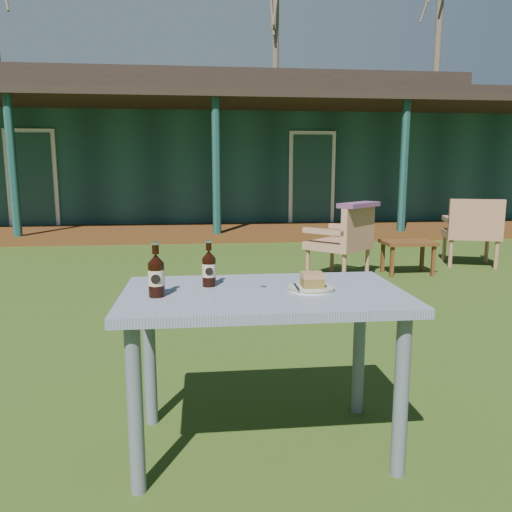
{
  "coord_description": "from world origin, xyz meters",
  "views": [
    {
      "loc": [
        -0.26,
        -3.66,
        1.23
      ],
      "look_at": [
        0.0,
        -1.3,
        0.82
      ],
      "focal_mm": 35.0,
      "sensor_mm": 36.0,
      "label": 1
    }
  ],
  "objects": [
    {
      "name": "plate",
      "position": [
        0.2,
        -1.61,
        0.73
      ],
      "size": [
        0.2,
        0.2,
        0.01
      ],
      "color": "silver",
      "rests_on": "cafe_table"
    },
    {
      "name": "armchair_right",
      "position": [
        3.2,
        2.37,
        0.49
      ],
      "size": [
        0.8,
        0.77,
        0.87
      ],
      "color": "#A26E51",
      "rests_on": "ground"
    },
    {
      "name": "cafe_table",
      "position": [
        0.0,
        -1.6,
        0.62
      ],
      "size": [
        1.2,
        0.7,
        0.72
      ],
      "color": "slate",
      "rests_on": "ground"
    },
    {
      "name": "cola_bottle_far",
      "position": [
        -0.45,
        -1.65,
        0.81
      ],
      "size": [
        0.07,
        0.07,
        0.23
      ],
      "color": "black",
      "rests_on": "cafe_table"
    },
    {
      "name": "pavilion",
      "position": [
        -0.0,
        9.39,
        1.61
      ],
      "size": [
        15.8,
        8.3,
        3.45
      ],
      "color": "#173D39",
      "rests_on": "ground"
    },
    {
      "name": "cola_bottle_near",
      "position": [
        -0.23,
        -1.49,
        0.8
      ],
      "size": [
        0.06,
        0.06,
        0.21
      ],
      "color": "black",
      "rests_on": "cafe_table"
    },
    {
      "name": "floral_throw",
      "position": [
        1.46,
        1.66,
        0.85
      ],
      "size": [
        0.59,
        0.57,
        0.05
      ],
      "primitive_type": "cube",
      "rotation": [
        0.0,
        0.0,
        3.89
      ],
      "color": "#683A61",
      "rests_on": "armchair_left"
    },
    {
      "name": "fork",
      "position": [
        0.14,
        -1.62,
        0.74
      ],
      "size": [
        0.02,
        0.14,
        0.0
      ],
      "primitive_type": "cube",
      "rotation": [
        0.0,
        0.0,
        -0.04
      ],
      "color": "silver",
      "rests_on": "plate"
    },
    {
      "name": "cake_slice",
      "position": [
        0.21,
        -1.6,
        0.77
      ],
      "size": [
        0.09,
        0.09,
        0.06
      ],
      "color": "brown",
      "rests_on": "plate"
    },
    {
      "name": "tree_right",
      "position": [
        9.5,
        17.0,
        5.5
      ],
      "size": [
        0.28,
        0.28,
        11.0
      ],
      "primitive_type": "cylinder",
      "color": "brown",
      "rests_on": "ground"
    },
    {
      "name": "armchair_left",
      "position": [
        1.35,
        1.79,
        0.47
      ],
      "size": [
        0.84,
        0.84,
        0.83
      ],
      "color": "#A26E51",
      "rests_on": "ground"
    },
    {
      "name": "tree_mid",
      "position": [
        3.0,
        18.5,
        4.75
      ],
      "size": [
        0.28,
        0.28,
        9.5
      ],
      "primitive_type": "cylinder",
      "color": "brown",
      "rests_on": "ground"
    },
    {
      "name": "ground",
      "position": [
        0.0,
        0.0,
        0.0
      ],
      "size": [
        80.0,
        80.0,
        0.0
      ],
      "primitive_type": "plane",
      "color": "#334916"
    },
    {
      "name": "bottle_cap",
      "position": [
        0.0,
        -1.55,
        0.72
      ],
      "size": [
        0.03,
        0.03,
        0.01
      ],
      "primitive_type": "cylinder",
      "color": "silver",
      "rests_on": "cafe_table"
    },
    {
      "name": "side_table",
      "position": [
        2.17,
        1.96,
        0.34
      ],
      "size": [
        0.6,
        0.4,
        0.4
      ],
      "color": "#553014",
      "rests_on": "ground"
    }
  ]
}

